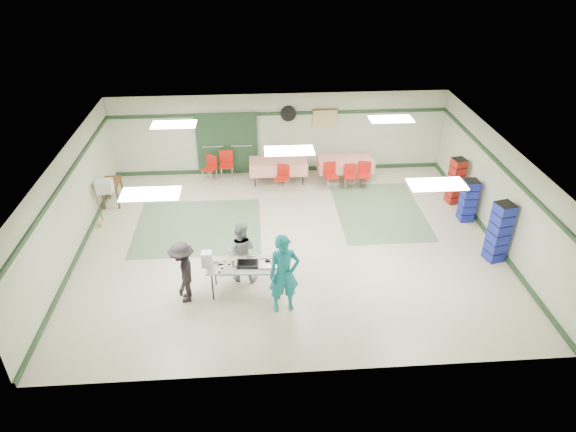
{
  "coord_description": "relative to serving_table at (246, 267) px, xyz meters",
  "views": [
    {
      "loc": [
        -0.84,
        -11.45,
        7.65
      ],
      "look_at": [
        -0.05,
        -0.3,
        1.02
      ],
      "focal_mm": 32.0,
      "sensor_mm": 36.0,
      "label": 1
    }
  ],
  "objects": [
    {
      "name": "volunteer_grey",
      "position": [
        -0.12,
        0.52,
        0.07
      ],
      "size": [
        0.85,
        0.72,
        1.56
      ],
      "primitive_type": "imported",
      "rotation": [
        0.0,
        0.0,
        2.96
      ],
      "color": "#939399",
      "rests_on": "floor"
    },
    {
      "name": "ceiling",
      "position": [
        1.13,
        1.96,
        1.99
      ],
      "size": [
        11.0,
        11.0,
        0.0
      ],
      "primitive_type": "plane",
      "rotation": [
        3.14,
        0.0,
        0.0
      ],
      "color": "silver",
      "rests_on": "wall_back"
    },
    {
      "name": "baseboard_left",
      "position": [
        -4.34,
        1.96,
        -0.65
      ],
      "size": [
        0.06,
        9.0,
        0.12
      ],
      "primitive_type": "cube",
      "rotation": [
        0.0,
        0.0,
        1.57
      ],
      "color": "#1F3A22",
      "rests_on": "floor"
    },
    {
      "name": "dining_table_b",
      "position": [
        1.05,
        5.63,
        -0.14
      ],
      "size": [
        1.86,
        0.83,
        0.77
      ],
      "rotation": [
        0.0,
        0.0,
        -0.0
      ],
      "color": "red",
      "rests_on": "floor"
    },
    {
      "name": "chair_c",
      "position": [
        3.75,
        5.06,
        -0.19
      ],
      "size": [
        0.48,
        0.48,
        0.86
      ],
      "rotation": [
        0.0,
        0.0,
        -0.24
      ],
      "color": "red",
      "rests_on": "floor"
    },
    {
      "name": "dining_table_a",
      "position": [
        3.25,
        5.63,
        -0.14
      ],
      "size": [
        1.8,
        0.84,
        0.77
      ],
      "rotation": [
        0.0,
        0.0,
        0.03
      ],
      "color": "red",
      "rests_on": "floor"
    },
    {
      "name": "baseboard_right",
      "position": [
        6.6,
        1.96,
        -0.65
      ],
      "size": [
        0.06,
        9.0,
        0.12
      ],
      "primitive_type": "cube",
      "rotation": [
        0.0,
        0.0,
        1.57
      ],
      "color": "#1F3A22",
      "rests_on": "floor"
    },
    {
      "name": "foam_box_stack",
      "position": [
        -0.86,
        0.02,
        0.23
      ],
      "size": [
        0.24,
        0.22,
        0.37
      ],
      "primitive_type": "cube",
      "rotation": [
        0.0,
        0.0,
        -0.05
      ],
      "color": "white",
      "rests_on": "serving_table"
    },
    {
      "name": "scroll_banner",
      "position": [
        2.63,
        6.4,
        1.14
      ],
      "size": [
        0.8,
        0.02,
        0.6
      ],
      "primitive_type": "cube",
      "color": "#CEBC81",
      "rests_on": "wall_back"
    },
    {
      "name": "serving_table",
      "position": [
        0.0,
        0.0,
        0.0
      ],
      "size": [
        1.77,
        0.79,
        0.76
      ],
      "rotation": [
        0.0,
        0.0,
        -0.05
      ],
      "color": "#A2A29D",
      "rests_on": "floor"
    },
    {
      "name": "printer_table",
      "position": [
        -4.02,
        4.52,
        -0.08
      ],
      "size": [
        0.54,
        0.82,
        0.74
      ],
      "rotation": [
        0.0,
        0.0,
        0.01
      ],
      "color": "brown",
      "rests_on": "floor"
    },
    {
      "name": "green_patch_a",
      "position": [
        -1.37,
        2.96,
        -0.71
      ],
      "size": [
        3.5,
        3.0,
        0.01
      ],
      "primitive_type": "cube",
      "color": "#5C7C5A",
      "rests_on": "floor"
    },
    {
      "name": "chair_loose_b",
      "position": [
        -1.16,
        5.9,
        -0.19
      ],
      "size": [
        0.55,
        0.55,
        0.86
      ],
      "rotation": [
        0.0,
        0.0,
        -0.55
      ],
      "color": "red",
      "rests_on": "floor"
    },
    {
      "name": "trim_back",
      "position": [
        1.13,
        6.43,
        1.34
      ],
      "size": [
        11.0,
        0.06,
        0.1
      ],
      "primitive_type": "cube",
      "color": "#1F3A22",
      "rests_on": "wall_back"
    },
    {
      "name": "office_printer",
      "position": [
        -4.02,
        3.87,
        0.21
      ],
      "size": [
        0.45,
        0.4,
        0.35
      ],
      "primitive_type": "cube",
      "rotation": [
        0.0,
        0.0,
        0.04
      ],
      "color": "silver",
      "rests_on": "printer_table"
    },
    {
      "name": "trim_right",
      "position": [
        6.6,
        1.96,
        1.34
      ],
      "size": [
        0.06,
        9.0,
        0.1
      ],
      "primitive_type": "cube",
      "rotation": [
        0.0,
        0.0,
        1.57
      ],
      "color": "#1F3A22",
      "rests_on": "wall_back"
    },
    {
      "name": "baking_pan",
      "position": [
        0.04,
        -0.02,
        0.09
      ],
      "size": [
        0.49,
        0.32,
        0.08
      ],
      "primitive_type": "cube",
      "rotation": [
        0.0,
        0.0,
        -0.05
      ],
      "color": "black",
      "rests_on": "serving_table"
    },
    {
      "name": "trim_left",
      "position": [
        -4.34,
        1.96,
        1.34
      ],
      "size": [
        0.06,
        9.0,
        0.1
      ],
      "primitive_type": "cube",
      "rotation": [
        0.0,
        0.0,
        1.57
      ],
      "color": "#1F3A22",
      "rests_on": "wall_back"
    },
    {
      "name": "floor",
      "position": [
        1.13,
        1.96,
        -0.71
      ],
      "size": [
        11.0,
        11.0,
        0.0
      ],
      "primitive_type": "plane",
      "color": "beige",
      "rests_on": "ground"
    },
    {
      "name": "wall_back",
      "position": [
        1.13,
        6.46,
        0.64
      ],
      "size": [
        11.0,
        0.0,
        11.0
      ],
      "primitive_type": "plane",
      "rotation": [
        1.57,
        0.0,
        0.0
      ],
      "color": "beige",
      "rests_on": "floor"
    },
    {
      "name": "chair_loose_a",
      "position": [
        -0.65,
        6.06,
        -0.14
      ],
      "size": [
        0.44,
        0.44,
        0.94
      ],
      "rotation": [
        0.0,
        0.0,
        0.02
      ],
      "color": "red",
      "rests_on": "floor"
    },
    {
      "name": "chair_a",
      "position": [
        3.31,
        5.06,
        -0.23
      ],
      "size": [
        0.4,
        0.4,
        0.8
      ],
      "rotation": [
        0.0,
        0.0,
        -0.09
      ],
      "color": "red",
      "rests_on": "floor"
    },
    {
      "name": "volunteer_teal",
      "position": [
        0.83,
        -0.64,
        0.23
      ],
      "size": [
        0.75,
        0.55,
        1.88
      ],
      "primitive_type": "imported",
      "rotation": [
        0.0,
        0.0,
        0.16
      ],
      "color": "teal",
      "rests_on": "floor"
    },
    {
      "name": "double_door_left",
      "position": [
        -1.07,
        6.4,
        0.34
      ],
      "size": [
        0.9,
        0.06,
        2.1
      ],
      "primitive_type": "cube",
      "color": "gray",
      "rests_on": "floor"
    },
    {
      "name": "green_patch_b",
      "position": [
        3.93,
        3.46,
        -0.71
      ],
      "size": [
        2.5,
        3.5,
        0.01
      ],
      "primitive_type": "cube",
      "color": "#5C7C5A",
      "rests_on": "floor"
    },
    {
      "name": "sheet_tray_mid",
      "position": [
        -0.04,
        0.1,
        0.06
      ],
      "size": [
        0.54,
        0.42,
        0.02
      ],
      "primitive_type": "cube",
      "rotation": [
        0.0,
        0.0,
        -0.05
      ],
      "color": "silver",
      "rests_on": "serving_table"
    },
    {
      "name": "door_frame",
      "position": [
        -0.6,
        6.38,
        0.34
      ],
      "size": [
        2.0,
        0.03,
        2.15
      ],
      "primitive_type": "cube",
      "color": "#1F3A22",
      "rests_on": "floor"
    },
    {
      "name": "crate_stack_red",
      "position": [
        6.28,
        3.87,
        0.01
      ],
      "size": [
        0.44,
        0.44,
        1.44
      ],
      "primitive_type": "cube",
      "rotation": [
        0.0,
        0.0,
        0.22
      ],
      "color": "#9F210F",
      "rests_on": "floor"
    },
    {
      "name": "wall_left",
      "position": [
        -4.37,
        1.96,
        0.64
      ],
      "size": [
        0.0,
        9.0,
        9.0
      ],
      "primitive_type": "plane",
      "rotation": [
        1.57,
        0.0,
        1.57
      ],
      "color": "beige",
      "rests_on": "floor"
    },
    {
      "name": "chair_b",
      "position": [
        2.67,
        5.07,
        -0.18
      ],
      "size": [
        0.48,
        0.48,
        0.87
      ],
      "rotation": [
        0.0,
        0.0,
        0.2
      ],
      "color": "red",
      "rests_on": "floor"
    },
    {
      "name": "baseboard_back",
      "position": [
        1.13,
        6.43,
        -0.65
      ],
      "size": [
        11.0,
        0.06,
        0.12
      ],
      "primitive_type": "cube",
      "color": "#1F3A22",
      "rests_on": "floor"
    },
    {
      "name": "sheet_tray_right",
      "position": [
        0.55,
        -0.02,
        0.06
      ],
      "size": [
        0.54,
        0.42,
        0.02
      ],
      "primitive_type": "cube",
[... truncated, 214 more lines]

